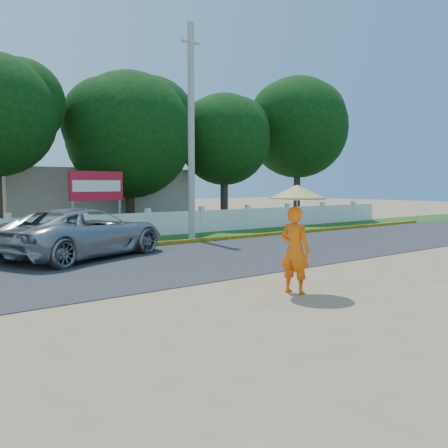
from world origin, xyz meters
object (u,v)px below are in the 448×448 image
vehicle (84,233)px  billboard (97,190)px  utility_pole (191,133)px  monk_with_parasol (296,223)px

vehicle → billboard: size_ratio=1.96×
utility_pole → monk_with_parasol: utility_pole is taller
vehicle → monk_with_parasol: bearing=168.4°
vehicle → billboard: (2.90, 5.38, 1.34)m
vehicle → billboard: bearing=-49.8°
utility_pole → billboard: 4.96m
vehicle → monk_with_parasol: monk_with_parasol is taller
utility_pole → monk_with_parasol: 11.21m
monk_with_parasol → billboard: billboard is taller
billboard → utility_pole: bearing=-51.1°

